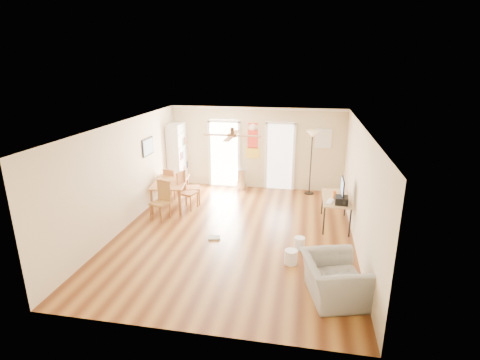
% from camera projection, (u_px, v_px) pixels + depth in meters
% --- Properties ---
extents(floor, '(7.00, 7.00, 0.00)m').
position_uv_depth(floor, '(235.00, 233.00, 8.89)').
color(floor, brown).
rests_on(floor, ground).
extents(ceiling, '(5.50, 7.00, 0.00)m').
position_uv_depth(ceiling, '(235.00, 125.00, 8.10)').
color(ceiling, silver).
rests_on(ceiling, floor).
extents(wall_back, '(5.50, 0.04, 2.60)m').
position_uv_depth(wall_back, '(257.00, 148.00, 11.78)').
color(wall_back, beige).
rests_on(wall_back, floor).
extents(wall_front, '(5.50, 0.04, 2.60)m').
position_uv_depth(wall_front, '(187.00, 257.00, 5.22)').
color(wall_front, beige).
rests_on(wall_front, floor).
extents(wall_left, '(0.04, 7.00, 2.60)m').
position_uv_depth(wall_left, '(124.00, 175.00, 8.98)').
color(wall_left, beige).
rests_on(wall_left, floor).
extents(wall_right, '(0.04, 7.00, 2.60)m').
position_uv_depth(wall_right, '(360.00, 189.00, 8.02)').
color(wall_right, beige).
rests_on(wall_right, floor).
extents(crown_molding, '(5.50, 7.00, 0.08)m').
position_uv_depth(crown_molding, '(235.00, 127.00, 8.12)').
color(crown_molding, white).
rests_on(crown_molding, wall_back).
extents(kitchen_doorway, '(0.90, 0.10, 2.10)m').
position_uv_depth(kitchen_doorway, '(224.00, 155.00, 12.02)').
color(kitchen_doorway, white).
rests_on(kitchen_doorway, wall_back).
extents(bathroom_doorway, '(0.80, 0.10, 2.10)m').
position_uv_depth(bathroom_doorway, '(280.00, 157.00, 11.71)').
color(bathroom_doorway, white).
rests_on(bathroom_doorway, wall_back).
extents(wall_decal, '(0.46, 0.03, 1.10)m').
position_uv_depth(wall_decal, '(253.00, 141.00, 11.70)').
color(wall_decal, red).
rests_on(wall_decal, wall_back).
extents(ac_grille, '(0.50, 0.04, 0.60)m').
position_uv_depth(ac_grille, '(323.00, 138.00, 11.27)').
color(ac_grille, white).
rests_on(ac_grille, wall_back).
extents(framed_poster, '(0.04, 0.66, 0.48)m').
position_uv_depth(framed_poster, '(148.00, 147.00, 10.16)').
color(framed_poster, black).
rests_on(framed_poster, wall_left).
extents(ceiling_fan, '(1.24, 1.24, 0.20)m').
position_uv_depth(ceiling_fan, '(232.00, 135.00, 7.87)').
color(ceiling_fan, '#593819').
rests_on(ceiling_fan, ceiling).
extents(bookshelf, '(0.57, 0.99, 2.08)m').
position_uv_depth(bookshelf, '(178.00, 155.00, 11.97)').
color(bookshelf, silver).
rests_on(bookshelf, floor).
extents(dining_table, '(1.10, 1.58, 0.73)m').
position_uv_depth(dining_table, '(171.00, 193.00, 10.50)').
color(dining_table, '#93572F').
rests_on(dining_table, floor).
extents(dining_chair_right_a, '(0.55, 0.55, 1.06)m').
position_uv_depth(dining_chair_right_a, '(192.00, 186.00, 10.61)').
color(dining_chair_right_a, '#A96336').
rests_on(dining_chair_right_a, floor).
extents(dining_chair_right_b, '(0.52, 0.52, 1.04)m').
position_uv_depth(dining_chair_right_b, '(188.00, 191.00, 10.25)').
color(dining_chair_right_b, '#9F5933').
rests_on(dining_chair_right_b, floor).
extents(dining_chair_near, '(0.52, 0.52, 1.01)m').
position_uv_depth(dining_chair_near, '(160.00, 201.00, 9.53)').
color(dining_chair_near, olive).
rests_on(dining_chair_near, floor).
extents(dining_chair_far, '(0.44, 0.44, 0.90)m').
position_uv_depth(dining_chair_far, '(172.00, 183.00, 11.11)').
color(dining_chair_far, brown).
rests_on(dining_chair_far, floor).
extents(trash_can, '(0.38, 0.38, 0.68)m').
position_uv_depth(trash_can, '(241.00, 179.00, 11.86)').
color(trash_can, silver).
rests_on(trash_can, floor).
extents(torchiere_lamp, '(0.43, 0.43, 1.98)m').
position_uv_depth(torchiere_lamp, '(311.00, 163.00, 11.27)').
color(torchiere_lamp, black).
rests_on(torchiere_lamp, floor).
extents(computer_desk, '(0.68, 1.35, 0.72)m').
position_uv_depth(computer_desk, '(335.00, 211.00, 9.25)').
color(computer_desk, tan).
rests_on(computer_desk, floor).
extents(imac, '(0.17, 0.60, 0.56)m').
position_uv_depth(imac, '(342.00, 190.00, 8.84)').
color(imac, black).
rests_on(imac, computer_desk).
extents(keyboard, '(0.24, 0.43, 0.02)m').
position_uv_depth(keyboard, '(330.00, 201.00, 8.89)').
color(keyboard, silver).
rests_on(keyboard, computer_desk).
extents(printer, '(0.31, 0.35, 0.17)m').
position_uv_depth(printer, '(342.00, 200.00, 8.73)').
color(printer, black).
rests_on(printer, computer_desk).
extents(orange_bottle, '(0.09, 0.09, 0.22)m').
position_uv_depth(orange_bottle, '(334.00, 195.00, 9.00)').
color(orange_bottle, orange).
rests_on(orange_bottle, computer_desk).
extents(wastebasket_a, '(0.26, 0.26, 0.27)m').
position_uv_depth(wastebasket_a, '(299.00, 243.00, 8.10)').
color(wastebasket_a, white).
rests_on(wastebasket_a, floor).
extents(wastebasket_b, '(0.30, 0.30, 0.30)m').
position_uv_depth(wastebasket_b, '(291.00, 257.00, 7.50)').
color(wastebasket_b, white).
rests_on(wastebasket_b, floor).
extents(floor_cloth, '(0.32, 0.27, 0.04)m').
position_uv_depth(floor_cloth, '(214.00, 238.00, 8.61)').
color(floor_cloth, '#A0A09B').
rests_on(floor_cloth, floor).
extents(armchair, '(1.23, 1.33, 0.72)m').
position_uv_depth(armchair, '(333.00, 279.00, 6.35)').
color(armchair, gray).
rests_on(armchair, floor).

